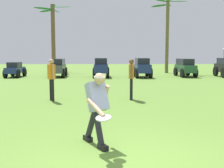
# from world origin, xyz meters

# --- Properties ---
(ground_plane) EXTENTS (80.00, 80.00, 0.00)m
(ground_plane) POSITION_xyz_m (0.00, 0.00, 0.00)
(ground_plane) COLOR olive
(frisbee_thrower) EXTENTS (0.57, 1.08, 1.42)m
(frisbee_thrower) POSITION_xyz_m (-0.50, 0.87, 0.80)
(frisbee_thrower) COLOR #23232D
(frisbee_thrower) RESTS_ON ground_plane
(frisbee_in_flight) EXTENTS (0.36, 0.36, 0.07)m
(frisbee_in_flight) POSITION_xyz_m (-0.37, 0.26, 0.70)
(frisbee_in_flight) COLOR white
(teammate_near_sideline) EXTENTS (0.34, 0.46, 1.56)m
(teammate_near_sideline) POSITION_xyz_m (-2.36, 6.04, 0.94)
(teammate_near_sideline) COLOR black
(teammate_near_sideline) RESTS_ON ground_plane
(teammate_midfield) EXTENTS (0.23, 0.50, 1.56)m
(teammate_midfield) POSITION_xyz_m (0.62, 6.23, 0.94)
(teammate_midfield) COLOR black
(teammate_midfield) RESTS_ON ground_plane
(parked_car_slot_b) EXTENTS (1.10, 2.21, 1.10)m
(parked_car_slot_b) POSITION_xyz_m (-7.10, 16.44, 0.56)
(parked_car_slot_b) COLOR navy
(parked_car_slot_b) RESTS_ON ground_plane
(parked_car_slot_c) EXTENTS (1.21, 2.43, 1.34)m
(parked_car_slot_c) POSITION_xyz_m (-3.95, 16.57, 0.72)
(parked_car_slot_c) COLOR #474C51
(parked_car_slot_c) RESTS_ON ground_plane
(parked_car_slot_d) EXTENTS (1.20, 2.37, 1.40)m
(parked_car_slot_d) POSITION_xyz_m (-0.75, 16.18, 0.74)
(parked_car_slot_d) COLOR navy
(parked_car_slot_d) RESTS_ON ground_plane
(parked_car_slot_e) EXTENTS (1.22, 2.38, 1.40)m
(parked_car_slot_e) POSITION_xyz_m (2.26, 16.08, 0.74)
(parked_car_slot_e) COLOR navy
(parked_car_slot_e) RESTS_ON ground_plane
(parked_car_slot_f) EXTENTS (1.26, 2.45, 1.34)m
(parked_car_slot_f) POSITION_xyz_m (5.57, 16.61, 0.72)
(parked_car_slot_f) COLOR #235133
(parked_car_slot_f) RESTS_ON ground_plane
(palm_tree_left_of_centre) EXTENTS (3.42, 3.66, 6.38)m
(palm_tree_left_of_centre) POSITION_xyz_m (-5.50, 23.14, 3.64)
(palm_tree_left_of_centre) COLOR brown
(palm_tree_left_of_centre) RESTS_ON ground_plane
(palm_tree_right_of_centre) EXTENTS (3.20, 2.96, 6.48)m
(palm_tree_right_of_centre) POSITION_xyz_m (5.00, 20.56, 3.89)
(palm_tree_right_of_centre) COLOR brown
(palm_tree_right_of_centre) RESTS_ON ground_plane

